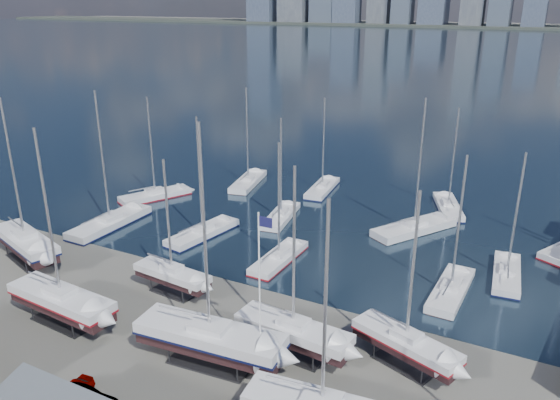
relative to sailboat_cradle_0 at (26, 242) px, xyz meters
The scene contains 22 objects.
ground 26.45m from the sailboat_cradle_0, ahead, with size 1400.00×1400.00×0.00m, color #605E59.
water 307.31m from the sailboat_cradle_0, 85.13° to the left, with size 1400.00×600.00×0.40m, color #182A37.
far_shore 566.79m from the sailboat_cradle_0, 87.36° to the left, with size 1400.00×80.00×2.20m, color #2D332D.
sailboat_cradle_0 is the anchor object (origin of this frame).
sailboat_cradle_1 14.50m from the sailboat_cradle_0, 27.69° to the right, with size 10.86×3.69×17.17m.
sailboat_cradle_2 18.20m from the sailboat_cradle_0, ahead, with size 8.14×2.92×13.25m.
sailboat_cradle_3 27.91m from the sailboat_cradle_0, 11.48° to the right, with size 12.04×4.30×18.84m.
sailboat_cradle_4 32.50m from the sailboat_cradle_0, ahead, with size 9.65×3.40×15.49m.
sailboat_cradle_6 40.66m from the sailboat_cradle_0, ahead, with size 9.01×5.22×14.20m.
sailboat_moored_0 11.17m from the sailboat_cradle_0, 83.84° to the left, with size 3.36×11.72×17.49m.
sailboat_moored_1 21.61m from the sailboat_cradle_0, 91.39° to the left, with size 7.05×10.17×14.94m.
sailboat_moored_2 33.83m from the sailboat_cradle_0, 76.39° to the left, with size 4.89×10.48×15.26m.
sailboat_moored_3 19.03m from the sailboat_cradle_0, 46.72° to the left, with size 4.41×10.35×14.99m.
sailboat_moored_4 29.58m from the sailboat_cradle_0, 50.67° to the left, with size 4.00×9.34×13.65m.
sailboat_moored_5 40.09m from the sailboat_cradle_0, 61.53° to the left, with size 3.69×9.77×14.25m.
sailboat_moored_6 26.96m from the sailboat_cradle_0, 26.76° to the left, with size 2.73×9.21×13.70m.
sailboat_moored_7 43.82m from the sailboat_cradle_0, 37.42° to the left, with size 8.51×11.19×16.91m.
sailboat_moored_8 51.57m from the sailboat_cradle_0, 44.26° to the left, with size 5.90×9.89×14.29m.
sailboat_moored_9 43.84m from the sailboat_cradle_0, 18.01° to the left, with size 2.94×9.57×14.34m.
sailboat_moored_10 49.96m from the sailboat_cradle_0, 22.93° to the left, with size 3.38×9.32×13.65m.
car_a 25.25m from the sailboat_cradle_0, 32.94° to the right, with size 1.51×3.76×1.28m, color gray.
flagpole 31.79m from the sailboat_cradle_0, ahead, with size 1.12×0.12×12.68m.
Camera 1 is at (22.19, -40.47, 26.33)m, focal length 35.00 mm.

